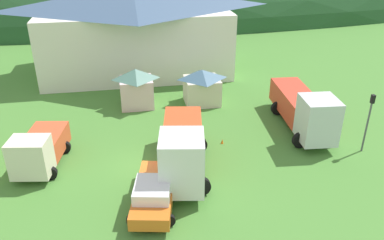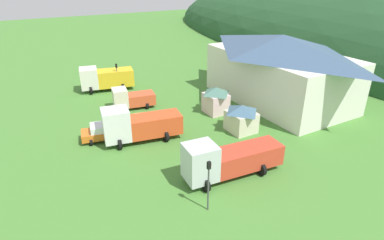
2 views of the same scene
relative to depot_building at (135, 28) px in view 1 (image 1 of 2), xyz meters
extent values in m
plane|color=#477F33|center=(-0.68, -18.34, -4.34)|extent=(200.00, 200.00, 0.00)
ellipsoid|color=#234C28|center=(-0.68, 41.88, -4.34)|extent=(172.21, 60.00, 31.28)
cube|color=white|center=(0.00, 0.00, -1.22)|extent=(17.77, 10.44, 6.24)
cube|color=beige|center=(4.83, -9.57, -3.26)|extent=(2.78, 2.58, 2.15)
pyramid|color=#42667F|center=(4.83, -9.57, -1.81)|extent=(3.00, 2.79, 0.75)
cube|color=beige|center=(-0.53, -9.22, -3.16)|extent=(2.60, 2.38, 2.36)
pyramid|color=#4C7A6B|center=(-0.53, -9.22, -1.56)|extent=(2.81, 2.58, 0.83)
cube|color=beige|center=(-7.02, -18.71, -2.83)|extent=(2.41, 2.01, 2.22)
cube|color=black|center=(-7.03, -18.80, -2.34)|extent=(1.37, 1.51, 0.71)
cube|color=#DB512D|center=(-6.61, -16.25, -3.27)|extent=(2.67, 3.62, 1.34)
cylinder|color=black|center=(-6.10, -18.87, -3.94)|extent=(0.80, 0.30, 0.80)
cylinder|color=black|center=(-7.93, -18.56, -3.94)|extent=(0.80, 0.30, 0.80)
cylinder|color=black|center=(-5.61, -15.92, -3.94)|extent=(0.80, 0.30, 0.80)
cylinder|color=black|center=(-7.45, -15.61, -3.94)|extent=(0.80, 0.30, 0.80)
cube|color=white|center=(1.22, -21.75, -2.24)|extent=(2.73, 2.84, 3.10)
cube|color=black|center=(1.20, -21.87, -1.56)|extent=(1.58, 2.17, 0.99)
cube|color=#E04C23|center=(1.87, -18.01, -2.82)|extent=(3.17, 5.43, 1.94)
cylinder|color=black|center=(2.23, -21.92, -3.79)|extent=(1.10, 0.30, 1.10)
cylinder|color=black|center=(0.22, -21.57, -3.79)|extent=(1.10, 0.30, 1.10)
cylinder|color=black|center=(3.00, -17.43, -3.79)|extent=(1.10, 0.30, 1.10)
cylinder|color=black|center=(0.99, -17.08, -3.79)|extent=(1.10, 0.30, 1.10)
cube|color=silver|center=(10.74, -18.11, -2.32)|extent=(2.44, 2.59, 2.93)
cube|color=black|center=(10.73, -18.23, -1.68)|extent=(1.37, 2.02, 0.94)
cube|color=red|center=(11.11, -13.89, -2.92)|extent=(2.76, 6.23, 1.74)
cylinder|color=black|center=(11.70, -18.19, -3.79)|extent=(1.10, 0.30, 1.10)
cylinder|color=black|center=(9.78, -18.02, -3.79)|extent=(1.10, 0.30, 1.10)
cylinder|color=black|center=(12.16, -13.07, -3.79)|extent=(1.10, 0.30, 1.10)
cylinder|color=black|center=(10.23, -12.90, -3.79)|extent=(1.10, 0.30, 1.10)
cube|color=orange|center=(-0.33, -22.21, -3.65)|extent=(2.96, 5.44, 0.70)
cube|color=silver|center=(-0.46, -22.81, -2.99)|extent=(2.18, 2.38, 0.62)
cylinder|color=black|center=(0.16, -24.10, -4.00)|extent=(0.68, 0.24, 0.68)
cylinder|color=black|center=(-1.53, -23.75, -4.00)|extent=(0.68, 0.24, 0.68)
cylinder|color=black|center=(0.86, -20.66, -4.00)|extent=(0.68, 0.24, 0.68)
cylinder|color=black|center=(-0.83, -20.32, -4.00)|extent=(0.68, 0.24, 0.68)
cylinder|color=#4C4C51|center=(13.61, -19.19, -2.62)|extent=(0.12, 0.12, 3.44)
cube|color=black|center=(13.61, -19.19, -0.62)|extent=(0.20, 0.24, 0.55)
sphere|color=red|center=(13.61, -19.06, -0.62)|extent=(0.14, 0.14, 0.14)
cone|color=orange|center=(-7.43, -14.87, -4.34)|extent=(0.36, 0.36, 0.52)
cone|color=orange|center=(4.80, -16.59, -4.34)|extent=(0.36, 0.36, 0.63)
camera|label=1|loc=(-1.38, -39.04, 8.89)|focal=36.55mm
camera|label=2|loc=(28.72, -29.06, 11.09)|focal=30.08mm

